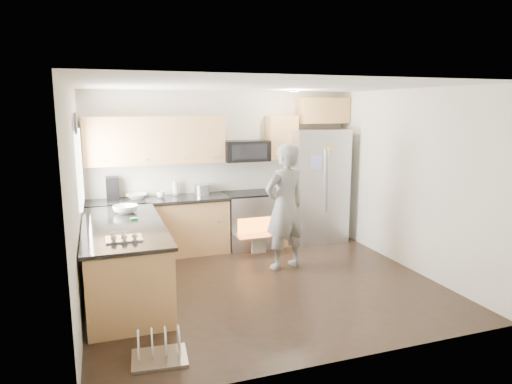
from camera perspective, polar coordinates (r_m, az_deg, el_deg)
name	(u,v)px	position (r m, az deg, el deg)	size (l,w,h in m)	color
ground	(263,284)	(6.24, 0.88, -11.46)	(4.50, 4.50, 0.00)	black
room_shell	(260,160)	(5.83, 0.53, 4.00)	(4.54, 4.04, 2.62)	beige
back_cabinet_run	(192,193)	(7.44, -8.01, -0.18)	(4.45, 0.64, 2.50)	tan
peninsula	(125,260)	(5.99, -16.06, -8.14)	(0.96, 2.36, 1.03)	tan
stove_range	(248,207)	(7.68, -1.00, -1.93)	(0.76, 0.97, 1.79)	#B7B7BC
refrigerator	(316,185)	(8.10, 7.48, 0.85)	(0.99, 0.79, 1.97)	#B7B7BC
person	(285,207)	(6.60, 3.64, -1.87)	(0.67, 0.44, 1.84)	gray
dish_rack	(159,351)	(4.63, -12.01, -18.89)	(0.55, 0.45, 0.32)	#B7B7BC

